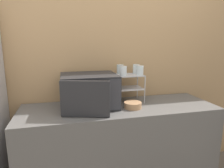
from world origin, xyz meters
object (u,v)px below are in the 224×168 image
Objects in this scene: glass_back_right at (136,69)px; glass_front_right at (140,70)px; bowl at (133,105)px; glass_front_left at (123,71)px; glass_back_left at (120,69)px; microwave at (89,91)px; dish_rack at (129,82)px.

glass_front_right is at bearing -92.66° from glass_back_right.
glass_front_right is 0.58× the size of bowl.
glass_back_left is (0.01, 0.13, 0.00)m from glass_front_left.
glass_back_right is (0.18, 0.12, 0.00)m from glass_front_left.
microwave is at bearing -178.09° from glass_front_right.
glass_front_right is (0.52, 0.02, 0.18)m from microwave.
glass_back_right is 1.00× the size of glass_front_right.
bowl is at bearing -129.18° from glass_front_right.
glass_front_left and glass_back_right have the same top height.
glass_front_left is 1.00× the size of glass_back_right.
glass_front_right reaches higher than microwave.
glass_front_right is at bearing -37.91° from dish_rack.
glass_back_right is at bearing 33.00° from glass_front_left.
microwave is 5.69× the size of glass_front_left.
dish_rack is 2.95× the size of glass_back_right.
glass_front_left is at bearing 177.96° from glass_front_right.
glass_front_right is 0.22m from glass_back_left.
glass_back_left is at bearing 87.68° from glass_front_left.
glass_front_left reaches higher than dish_rack.
microwave reaches higher than dish_rack.
dish_rack is 2.95× the size of glass_front_left.
microwave is 0.45m from dish_rack.
glass_front_right is at bearing 1.91° from microwave.
glass_back_left reaches higher than dish_rack.
dish_rack reaches higher than bowl.
bowl is at bearing -115.12° from glass_back_right.
glass_front_right is at bearing 50.82° from bowl.
glass_back_left is at bearing 141.62° from glass_front_right.
glass_front_left is 0.22m from glass_back_right.
glass_back_left reaches higher than bowl.
microwave is 0.57m from glass_back_right.
dish_rack is at bearing 34.61° from glass_front_left.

